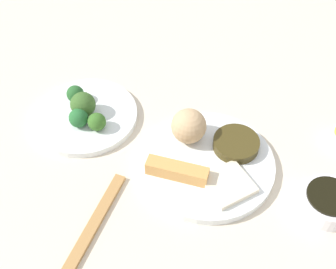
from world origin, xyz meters
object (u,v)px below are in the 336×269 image
(chopsticks_pair, at_px, (91,229))
(broccoli_plate, at_px, (86,116))
(main_plate, at_px, (207,163))
(soy_sauce_bowl, at_px, (327,202))

(chopsticks_pair, bearing_deg, broccoli_plate, -114.90)
(main_plate, height_order, soy_sauce_bowl, soy_sauce_bowl)
(main_plate, bearing_deg, soy_sauce_bowl, 121.41)
(main_plate, bearing_deg, chopsticks_pair, -0.37)
(soy_sauce_bowl, height_order, chopsticks_pair, soy_sauce_bowl)
(broccoli_plate, bearing_deg, main_plate, 118.72)
(broccoli_plate, xyz_separation_m, chopsticks_pair, (0.11, 0.24, -0.00))
(main_plate, height_order, chopsticks_pair, main_plate)
(main_plate, bearing_deg, broccoli_plate, -61.28)
(chopsticks_pair, bearing_deg, soy_sauce_bowl, 152.04)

